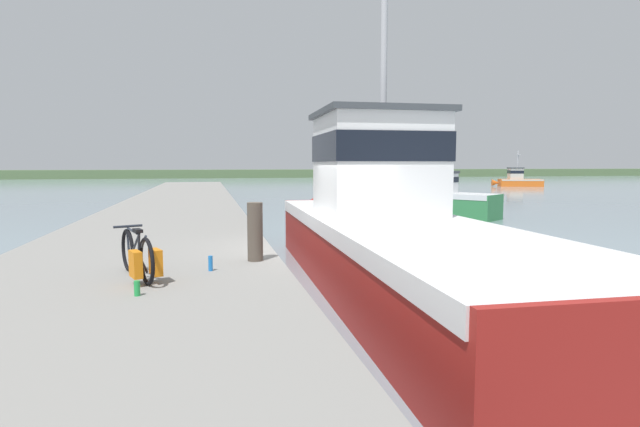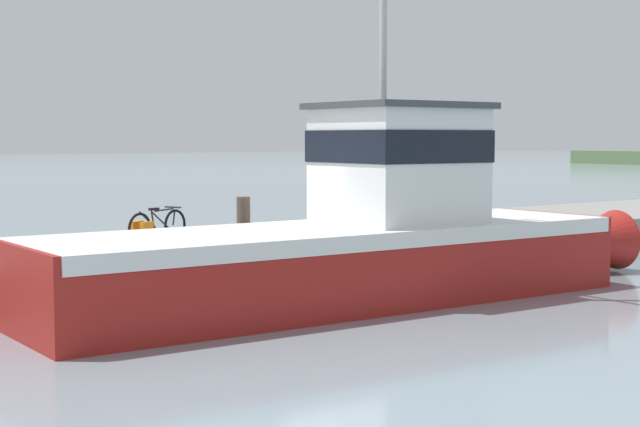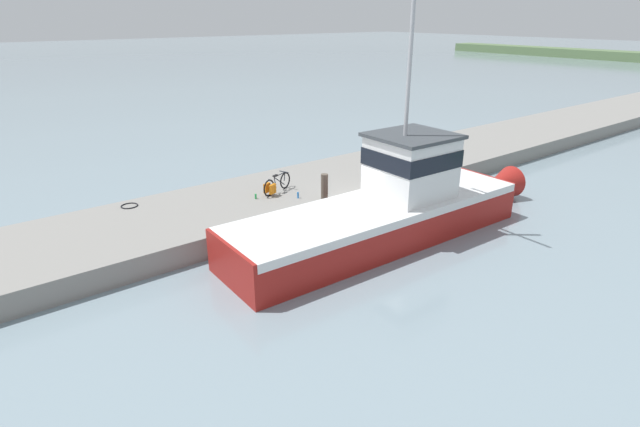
{
  "view_description": "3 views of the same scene",
  "coord_description": "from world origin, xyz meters",
  "views": [
    {
      "loc": [
        -2.3,
        -9.91,
        2.51
      ],
      "look_at": [
        -0.48,
        -1.88,
        1.7
      ],
      "focal_mm": 28.0,
      "sensor_mm": 36.0,
      "label": 1
    },
    {
      "loc": [
        15.24,
        -11.7,
        3.03
      ],
      "look_at": [
        0.15,
        -0.37,
        1.57
      ],
      "focal_mm": 55.0,
      "sensor_mm": 36.0,
      "label": 2
    },
    {
      "loc": [
        12.84,
        -12.45,
        7.55
      ],
      "look_at": [
        -0.36,
        -2.18,
        0.84
      ],
      "focal_mm": 28.0,
      "sensor_mm": 36.0,
      "label": 3
    }
  ],
  "objects": [
    {
      "name": "dock_pier",
      "position": [
        -3.6,
        0.0,
        0.4
      ],
      "size": [
        5.16,
        80.0,
        0.79
      ],
      "primitive_type": "cube",
      "color": "gray",
      "rests_on": "ground_plane"
    },
    {
      "name": "bicycle_touring",
      "position": [
        -3.31,
        -2.19,
        1.14
      ],
      "size": [
        0.82,
        1.7,
        0.76
      ],
      "rotation": [
        0.0,
        0.0,
        0.37
      ],
      "color": "black",
      "rests_on": "dock_pier"
    },
    {
      "name": "ground_plane",
      "position": [
        0.0,
        0.0,
        0.0
      ],
      "size": [
        320.0,
        320.0,
        0.0
      ],
      "primitive_type": "plane",
      "color": "gray"
    },
    {
      "name": "water_bottle_by_bike",
      "position": [
        -3.23,
        -3.15,
        0.89
      ],
      "size": [
        0.08,
        0.08,
        0.2
      ],
      "primitive_type": "cylinder",
      "color": "green",
      "rests_on": "dock_pier"
    },
    {
      "name": "fishing_boat_main",
      "position": [
        1.34,
        -0.24,
        1.21
      ],
      "size": [
        3.41,
        13.76,
        10.35
      ],
      "rotation": [
        0.0,
        0.0,
        -0.03
      ],
      "color": "maroon",
      "rests_on": "ground_plane"
    },
    {
      "name": "water_bottle_on_curb",
      "position": [
        -2.28,
        -1.79,
        0.92
      ],
      "size": [
        0.07,
        0.07,
        0.25
      ],
      "primitive_type": "cylinder",
      "color": "blue",
      "rests_on": "dock_pier"
    },
    {
      "name": "mooring_post",
      "position": [
        -1.49,
        -1.08,
        1.32
      ],
      "size": [
        0.28,
        0.28,
        1.04
      ],
      "primitive_type": "cylinder",
      "color": "#51473D",
      "rests_on": "dock_pier"
    }
  ]
}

